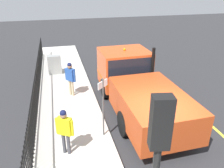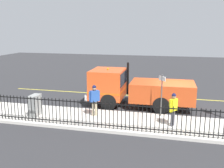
{
  "view_description": "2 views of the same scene",
  "coord_description": "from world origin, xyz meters",
  "px_view_note": "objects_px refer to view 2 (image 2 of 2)",
  "views": [
    {
      "loc": [
        3.08,
        5.55,
        5.21
      ],
      "look_at": [
        0.86,
        -3.11,
        1.1
      ],
      "focal_mm": 35.71,
      "sensor_mm": 36.0,
      "label": 1
    },
    {
      "loc": [
        14.95,
        -0.4,
        4.72
      ],
      "look_at": [
        0.95,
        -3.78,
        1.57
      ],
      "focal_mm": 40.84,
      "sensor_mm": 36.0,
      "label": 2
    }
  ],
  "objects_px": {
    "street_sign": "(162,90)",
    "worker_standing": "(94,97)",
    "utility_cabinet": "(35,105)",
    "traffic_cone": "(156,95)",
    "pedestrian_distant": "(173,106)",
    "work_truck": "(132,87)"
  },
  "relations": [
    {
      "from": "street_sign",
      "to": "worker_standing",
      "type": "bearing_deg",
      "value": -76.24
    },
    {
      "from": "utility_cabinet",
      "to": "traffic_cone",
      "type": "relative_size",
      "value": 1.85
    },
    {
      "from": "worker_standing",
      "to": "street_sign",
      "type": "relative_size",
      "value": 0.75
    },
    {
      "from": "worker_standing",
      "to": "pedestrian_distant",
      "type": "xyz_separation_m",
      "value": [
        0.51,
        4.06,
        -0.04
      ]
    },
    {
      "from": "work_truck",
      "to": "worker_standing",
      "type": "xyz_separation_m",
      "value": [
        2.65,
        -1.55,
        -0.05
      ]
    },
    {
      "from": "utility_cabinet",
      "to": "pedestrian_distant",
      "type": "bearing_deg",
      "value": 91.53
    },
    {
      "from": "worker_standing",
      "to": "street_sign",
      "type": "height_order",
      "value": "street_sign"
    },
    {
      "from": "worker_standing",
      "to": "street_sign",
      "type": "bearing_deg",
      "value": -27.85
    },
    {
      "from": "work_truck",
      "to": "pedestrian_distant",
      "type": "xyz_separation_m",
      "value": [
        3.16,
        2.51,
        -0.09
      ]
    },
    {
      "from": "pedestrian_distant",
      "to": "traffic_cone",
      "type": "xyz_separation_m",
      "value": [
        -4.99,
        -1.13,
        -0.83
      ]
    },
    {
      "from": "work_truck",
      "to": "street_sign",
      "type": "relative_size",
      "value": 2.88
    },
    {
      "from": "work_truck",
      "to": "pedestrian_distant",
      "type": "relative_size",
      "value": 3.98
    },
    {
      "from": "worker_standing",
      "to": "traffic_cone",
      "type": "distance_m",
      "value": 5.42
    },
    {
      "from": "worker_standing",
      "to": "traffic_cone",
      "type": "bearing_deg",
      "value": 15.29
    },
    {
      "from": "worker_standing",
      "to": "pedestrian_distant",
      "type": "bearing_deg",
      "value": -48.78
    },
    {
      "from": "pedestrian_distant",
      "to": "traffic_cone",
      "type": "relative_size",
      "value": 2.63
    },
    {
      "from": "utility_cabinet",
      "to": "traffic_cone",
      "type": "bearing_deg",
      "value": 130.74
    },
    {
      "from": "work_truck",
      "to": "street_sign",
      "type": "height_order",
      "value": "work_truck"
    },
    {
      "from": "work_truck",
      "to": "traffic_cone",
      "type": "xyz_separation_m",
      "value": [
        -1.83,
        1.38,
        -0.92
      ]
    },
    {
      "from": "utility_cabinet",
      "to": "street_sign",
      "type": "xyz_separation_m",
      "value": [
        -1.54,
        6.53,
        0.83
      ]
    },
    {
      "from": "worker_standing",
      "to": "pedestrian_distant",
      "type": "relative_size",
      "value": 1.04
    },
    {
      "from": "traffic_cone",
      "to": "street_sign",
      "type": "height_order",
      "value": "street_sign"
    }
  ]
}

